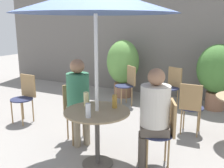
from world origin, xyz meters
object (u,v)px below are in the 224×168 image
object	(u,v)px
bistro_chair_5	(128,82)
bistro_chair_4	(25,94)
seated_person_1	(78,94)
potted_plant_1	(217,71)
beer_glass_0	(115,101)
bistro_chair_3	(191,104)
beer_glass_2	(88,110)
bistro_chair_1	(76,107)
beer_glass_1	(86,99)
bistro_chair_0	(165,128)
potted_plant_0	(123,64)
seated_person_0	(154,111)
cafe_table_near	(97,122)
bistro_chair_2	(172,84)
umbrella	(95,1)

from	to	relation	value
bistro_chair_5	bistro_chair_4	bearing A→B (deg)	-88.03
seated_person_1	potted_plant_1	xyz separation A→B (m)	(1.61, 2.56, 0.06)
bistro_chair_5	beer_glass_0	bearing A→B (deg)	-32.21
bistro_chair_3	beer_glass_2	distance (m)	1.89
bistro_chair_1	beer_glass_2	size ratio (longest dim) A/B	5.13
bistro_chair_1	bistro_chair_3	distance (m)	1.79
bistro_chair_5	beer_glass_1	xyz separation A→B (m)	(0.44, -2.31, 0.29)
beer_glass_2	potted_plant_1	distance (m)	3.37
bistro_chair_0	potted_plant_0	size ratio (longest dim) A/B	0.62
seated_person_0	beer_glass_2	world-z (taller)	seated_person_0
seated_person_0	beer_glass_2	xyz separation A→B (m)	(-0.60, -0.51, 0.06)
bistro_chair_4	cafe_table_near	bearing A→B (deg)	-18.79
bistro_chair_2	beer_glass_2	world-z (taller)	beer_glass_2
bistro_chair_1	beer_glass_1	world-z (taller)	beer_glass_1
bistro_chair_5	potted_plant_1	bearing A→B (deg)	55.65
bistro_chair_2	potted_plant_1	size ratio (longest dim) A/B	0.63
bistro_chair_3	beer_glass_0	distance (m)	1.45
bistro_chair_1	umbrella	bearing A→B (deg)	-90.00
bistro_chair_4	potted_plant_1	xyz separation A→B (m)	(2.97, 2.27, 0.29)
bistro_chair_0	bistro_chair_5	world-z (taller)	same
bistro_chair_2	seated_person_1	bearing A→B (deg)	-86.12
cafe_table_near	beer_glass_0	distance (m)	0.34
seated_person_0	seated_person_1	bearing A→B (deg)	-120.04
beer_glass_1	potted_plant_1	distance (m)	3.13
seated_person_1	bistro_chair_2	bearing A→B (deg)	17.36
bistro_chair_1	seated_person_1	bearing A→B (deg)	-90.00
bistro_chair_1	bistro_chair_5	xyz separation A→B (m)	(0.01, 1.92, 0.00)
bistro_chair_1	bistro_chair_3	xyz separation A→B (m)	(1.52, 0.94, 0.00)
seated_person_0	potted_plant_1	xyz separation A→B (m)	(0.43, 2.69, 0.07)
seated_person_0	seated_person_1	size ratio (longest dim) A/B	0.99
bistro_chair_3	seated_person_0	xyz separation A→B (m)	(-0.23, -1.16, 0.22)
bistro_chair_0	beer_glass_2	size ratio (longest dim) A/B	5.13
potted_plant_0	bistro_chair_5	bearing A→B (deg)	-56.30
umbrella	potted_plant_1	bearing A→B (deg)	70.27
beer_glass_1	bistro_chair_3	bearing A→B (deg)	50.91
beer_glass_0	potted_plant_0	xyz separation A→B (m)	(-1.18, 2.78, -0.01)
bistro_chair_1	seated_person_1	size ratio (longest dim) A/B	0.67
bistro_chair_4	beer_glass_2	distance (m)	2.17
bistro_chair_3	seated_person_1	distance (m)	1.75
bistro_chair_1	beer_glass_0	bearing A→B (deg)	-73.48
bistro_chair_2	umbrella	bearing A→B (deg)	-71.95
bistro_chair_1	umbrella	world-z (taller)	umbrella
cafe_table_near	potted_plant_0	world-z (taller)	potted_plant_0
bistro_chair_1	beer_glass_1	xyz separation A→B (m)	(0.44, -0.39, 0.29)
beer_glass_2	bistro_chair_5	bearing A→B (deg)	104.50
beer_glass_0	bistro_chair_0	bearing A→B (deg)	11.86
cafe_table_near	bistro_chair_4	bearing A→B (deg)	159.85
bistro_chair_5	beer_glass_2	bearing A→B (deg)	-37.54
bistro_chair_0	bistro_chair_4	world-z (taller)	same
seated_person_0	beer_glass_0	xyz separation A→B (m)	(-0.49, -0.07, 0.07)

